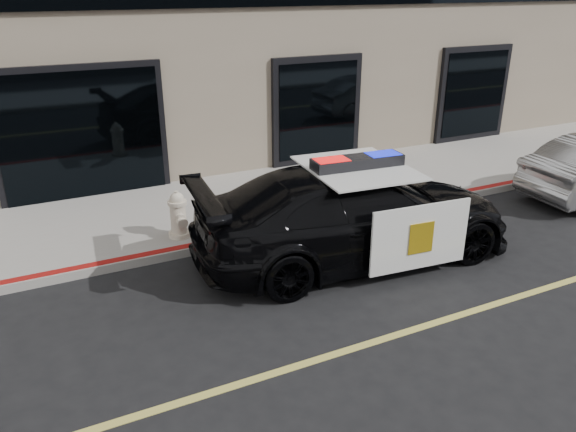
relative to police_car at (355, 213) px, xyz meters
name	(u,v)px	position (x,y,z in m)	size (l,w,h in m)	color
ground	(265,376)	(-2.65, -2.24, -0.80)	(120.00, 120.00, 0.00)	black
sidewalk_n	(157,217)	(-2.65, 3.01, -0.73)	(60.00, 3.50, 0.15)	gray
police_car	(355,213)	(0.00, 0.00, 0.00)	(3.16, 5.84, 1.79)	black
fire_hydrant	(178,216)	(-2.53, 1.78, -0.25)	(0.39, 0.54, 0.86)	beige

